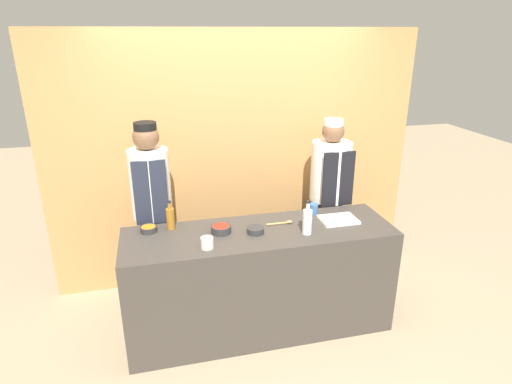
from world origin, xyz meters
The scene contains 14 objects.
ground_plane centered at (0.00, 0.00, 0.00)m, with size 14.00×14.00×0.00m, color tan.
cabinet_wall centered at (0.00, 0.97, 1.20)m, with size 3.50×0.18×2.40m.
counter centered at (0.00, 0.00, 0.45)m, with size 2.14×0.65×0.90m.
sauce_bowl_red centered at (-0.30, 0.05, 0.93)m, with size 0.16×0.16×0.06m.
sauce_bowl_brown centered at (-0.04, -0.02, 0.92)m, with size 0.13×0.13×0.05m.
sauce_bowl_orange centered at (-0.85, 0.19, 0.92)m, with size 0.13×0.13×0.04m.
cutting_board centered at (0.68, 0.03, 0.91)m, with size 0.30×0.22×0.02m.
bottle_amber centered at (-0.67, 0.21, 0.99)m, with size 0.06×0.06×0.24m.
bottle_clear centered at (0.34, -0.13, 1.00)m, with size 0.07×0.07×0.27m.
cup_cream centered at (-0.44, -0.18, 0.94)m, with size 0.09×0.09×0.08m.
cup_blue centered at (0.54, 0.24, 0.94)m, with size 0.08×0.08×0.08m.
wooden_spoon centered at (0.21, 0.08, 0.91)m, with size 0.22×0.04×0.02m.
chef_left centered at (-0.81, 0.54, 0.93)m, with size 0.33×0.33×1.69m.
chef_right centered at (0.81, 0.54, 0.88)m, with size 0.37×0.37×1.64m.
Camera 1 is at (-0.74, -2.93, 2.37)m, focal length 30.00 mm.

